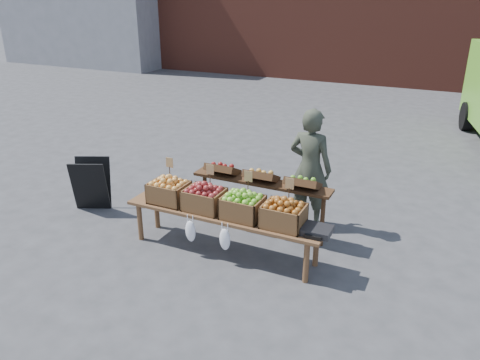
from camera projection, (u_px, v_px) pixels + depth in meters
The scene contains 10 objects.
ground at pixel (235, 267), 5.90m from camera, with size 80.00×80.00×0.00m, color #3E3E41.
vendor at pixel (310, 168), 6.69m from camera, with size 0.64×0.42×1.75m, color #363C2E.
chalkboard_sign at pixel (91, 184), 7.34m from camera, with size 0.55×0.30×0.83m, color black, non-canonical shape.
back_table at pixel (261, 199), 6.57m from camera, with size 2.10×0.44×1.04m, color #3C2513, non-canonical shape.
display_bench at pixel (224, 233), 6.14m from camera, with size 2.70×0.56×0.57m, color brown, non-canonical shape.
crate_golden_apples at pixel (169, 192), 6.31m from camera, with size 0.50×0.40×0.28m, color gold, non-canonical shape.
crate_russet_pears at pixel (204, 200), 6.09m from camera, with size 0.50×0.40×0.28m, color maroon, non-canonical shape.
crate_red_apples at pixel (243, 207), 5.87m from camera, with size 0.50×0.40×0.28m, color #53A027, non-canonical shape.
crate_green_apples at pixel (284, 216), 5.65m from camera, with size 0.50×0.40×0.28m, color #A04A0E, non-canonical shape.
weighing_scale at pixel (317, 230), 5.52m from camera, with size 0.34×0.30×0.08m, color black.
Camera 1 is at (2.23, -4.53, 3.24)m, focal length 35.00 mm.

